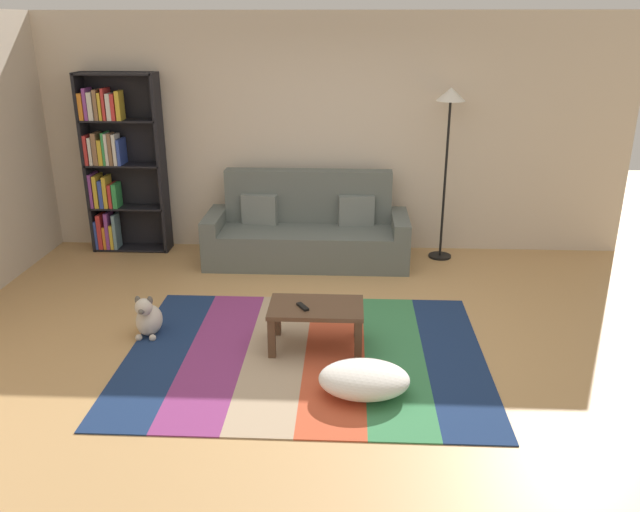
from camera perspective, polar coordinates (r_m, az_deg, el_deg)
The scene contains 10 objects.
ground_plane at distance 5.44m, azimuth 0.22°, elevation -7.91°, with size 14.00×14.00×0.00m, color tan.
back_wall at distance 7.44m, azimuth 1.11°, elevation 10.86°, with size 6.80×0.10×2.70m, color beige.
rug at distance 5.26m, azimuth -1.34°, elevation -8.87°, with size 2.92×2.27×0.01m.
couch at distance 7.18m, azimuth -1.15°, elevation 2.17°, with size 2.26×0.80×1.00m.
bookshelf at distance 7.74m, azimuth -17.96°, elevation 7.89°, with size 0.90×0.28×2.06m.
coffee_table at distance 5.24m, azimuth -0.35°, elevation -5.16°, with size 0.78×0.48×0.37m.
pouf at distance 4.70m, azimuth 4.00°, elevation -11.03°, with size 0.67×0.48×0.24m, color white.
dog at distance 5.71m, azimuth -15.22°, elevation -5.43°, with size 0.22×0.35×0.40m.
standing_lamp at distance 7.12m, azimuth 11.58°, elevation 12.11°, with size 0.32×0.32×1.92m.
tv_remote at distance 5.18m, azimuth -1.57°, elevation -4.58°, with size 0.04×0.15×0.02m, color black.
Camera 1 is at (0.21, -4.79, 2.57)m, focal length 35.51 mm.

